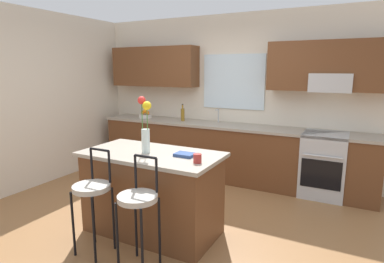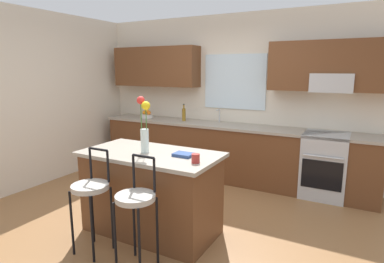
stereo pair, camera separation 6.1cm
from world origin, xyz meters
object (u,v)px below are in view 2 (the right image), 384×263
(bar_stool_near, at_px, (91,191))
(bar_stool_middle, at_px, (136,202))
(mug_ceramic, at_px, (196,158))
(bottle_olive_oil, at_px, (184,114))
(fruit_bowl_oranges, at_px, (147,115))
(flower_vase, at_px, (144,126))
(cookbook, at_px, (183,155))
(kitchen_island, at_px, (151,192))
(oven_range, at_px, (324,165))

(bar_stool_near, distance_m, bar_stool_middle, 0.55)
(mug_ceramic, xyz_separation_m, bottle_olive_oil, (-1.37, 2.16, 0.07))
(fruit_bowl_oranges, bearing_deg, bar_stool_near, -64.44)
(bar_stool_middle, xyz_separation_m, flower_vase, (-0.32, 0.58, 0.58))
(cookbook, bearing_deg, mug_ceramic, -34.64)
(kitchen_island, height_order, cookbook, cookbook)
(flower_vase, distance_m, cookbook, 0.52)
(kitchen_island, bearing_deg, fruit_bowl_oranges, 127.07)
(oven_range, height_order, fruit_bowl_oranges, fruit_bowl_oranges)
(bottle_olive_oil, bearing_deg, kitchen_island, -69.85)
(flower_vase, distance_m, mug_ceramic, 0.71)
(bar_stool_middle, height_order, cookbook, bar_stool_middle)
(bar_stool_middle, distance_m, fruit_bowl_oranges, 3.24)
(oven_range, relative_size, fruit_bowl_oranges, 3.83)
(bar_stool_near, height_order, cookbook, bar_stool_near)
(mug_ceramic, relative_size, cookbook, 0.45)
(bar_stool_near, xyz_separation_m, fruit_bowl_oranges, (-1.27, 2.66, 0.34))
(kitchen_island, bearing_deg, bar_stool_near, -114.15)
(kitchen_island, bearing_deg, mug_ceramic, -10.57)
(oven_range, relative_size, kitchen_island, 0.61)
(bar_stool_near, bearing_deg, bottle_olive_oil, 100.14)
(flower_vase, height_order, bottle_olive_oil, flower_vase)
(mug_ceramic, height_order, fruit_bowl_oranges, fruit_bowl_oranges)
(oven_range, height_order, bar_stool_middle, bar_stool_middle)
(bar_stool_near, height_order, mug_ceramic, bar_stool_near)
(bar_stool_middle, relative_size, bottle_olive_oil, 3.52)
(oven_range, distance_m, bottle_olive_oil, 2.40)
(flower_vase, height_order, mug_ceramic, flower_vase)
(flower_vase, xyz_separation_m, mug_ceramic, (0.66, -0.08, -0.25))
(mug_ceramic, xyz_separation_m, cookbook, (-0.22, 0.16, -0.03))
(cookbook, relative_size, fruit_bowl_oranges, 0.83)
(oven_range, distance_m, flower_vase, 2.72)
(bottle_olive_oil, bearing_deg, cookbook, -60.34)
(oven_range, xyz_separation_m, bar_stool_near, (-1.85, -2.63, 0.18))
(kitchen_island, xyz_separation_m, fruit_bowl_oranges, (-1.55, 2.05, 0.51))
(bar_stool_middle, xyz_separation_m, fruit_bowl_oranges, (-1.82, 2.66, 0.34))
(bar_stool_near, relative_size, fruit_bowl_oranges, 4.34)
(fruit_bowl_oranges, bearing_deg, bottle_olive_oil, -0.25)
(kitchen_island, xyz_separation_m, bar_stool_middle, (0.28, -0.61, 0.17))
(cookbook, distance_m, fruit_bowl_oranges, 2.79)
(bar_stool_near, height_order, fruit_bowl_oranges, fruit_bowl_oranges)
(kitchen_island, relative_size, bar_stool_middle, 1.46)
(bar_stool_near, xyz_separation_m, mug_ceramic, (0.89, 0.50, 0.33))
(bottle_olive_oil, bearing_deg, oven_range, -0.61)
(cookbook, bearing_deg, fruit_bowl_oranges, 133.99)
(bar_stool_middle, height_order, bottle_olive_oil, bottle_olive_oil)
(kitchen_island, xyz_separation_m, bar_stool_near, (-0.28, -0.61, 0.17))
(bar_stool_near, relative_size, bar_stool_middle, 1.00)
(oven_range, bearing_deg, flower_vase, -128.32)
(oven_range, bearing_deg, cookbook, -120.88)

